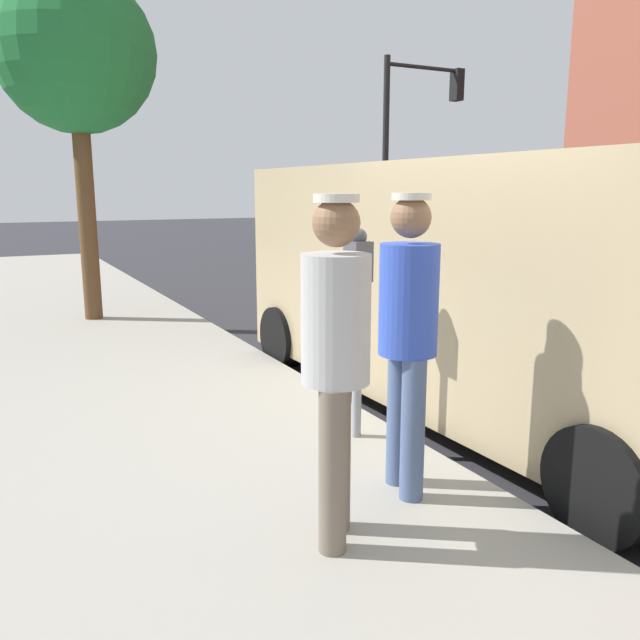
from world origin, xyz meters
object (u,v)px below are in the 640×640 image
at_px(pedestrian_in_blue, 408,325).
at_px(street_tree, 76,55).
at_px(pedestrian_in_gray, 336,349).
at_px(traffic_light_corner, 413,127).
at_px(parked_van, 482,281).
at_px(parking_meter_near, 358,298).

distance_m(pedestrian_in_blue, street_tree, 6.93).
relative_size(pedestrian_in_blue, pedestrian_in_gray, 1.00).
bearing_deg(pedestrian_in_gray, traffic_light_corner, -126.77).
height_order(parked_van, street_tree, street_tree).
xyz_separation_m(pedestrian_in_blue, parked_van, (-1.69, -1.30, -0.01)).
height_order(pedestrian_in_gray, street_tree, street_tree).
xyz_separation_m(parking_meter_near, parked_van, (-1.50, -0.42, -0.03)).
xyz_separation_m(parked_van, street_tree, (2.53, -5.12, 2.50)).
height_order(pedestrian_in_gray, parked_van, parked_van).
distance_m(parking_meter_near, traffic_light_corner, 13.16).
bearing_deg(parking_meter_near, traffic_light_corner, -126.96).
relative_size(pedestrian_in_blue, street_tree, 0.38).
bearing_deg(parked_van, street_tree, -63.75).
relative_size(parking_meter_near, parked_van, 0.29).
relative_size(pedestrian_in_blue, traffic_light_corner, 0.34).
relative_size(parked_van, traffic_light_corner, 1.01).
height_order(parked_van, traffic_light_corner, traffic_light_corner).
bearing_deg(pedestrian_in_gray, street_tree, -88.28).
xyz_separation_m(pedestrian_in_blue, traffic_light_corner, (-7.97, -11.22, 2.35)).
height_order(parking_meter_near, parked_van, parked_van).
xyz_separation_m(parking_meter_near, street_tree, (1.03, -5.54, 2.48)).
relative_size(parked_van, street_tree, 1.14).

